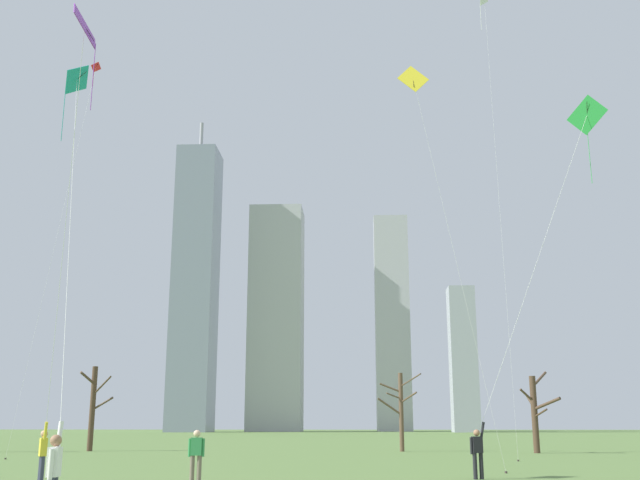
{
  "coord_description": "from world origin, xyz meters",
  "views": [
    {
      "loc": [
        1.16,
        -16.43,
        1.83
      ],
      "look_at": [
        0.0,
        6.0,
        7.37
      ],
      "focal_mm": 41.77,
      "sensor_mm": 36.0,
      "label": 1
    }
  ],
  "objects_px": {
    "bystander_watching_nearby": "(196,454)",
    "bare_tree_left_of_center": "(536,410)",
    "kite_flyer_far_back_teal": "(61,344)",
    "kite_flyer_foreground_right_purple": "(52,358)",
    "distant_kite_high_overhead_white": "(486,24)",
    "distant_kite_drifting_right_yellow": "(418,99)",
    "bare_tree_right_of_center": "(93,406)",
    "kite_flyer_midfield_right_green": "(504,368)",
    "distant_kite_drifting_left_red": "(84,117)",
    "bare_tree_center": "(400,409)"
  },
  "relations": [
    {
      "from": "kite_flyer_midfield_right_green",
      "to": "bare_tree_left_of_center",
      "type": "bearing_deg",
      "value": 74.86
    },
    {
      "from": "bare_tree_left_of_center",
      "to": "bare_tree_center",
      "type": "distance_m",
      "value": 8.71
    },
    {
      "from": "kite_flyer_midfield_right_green",
      "to": "kite_flyer_far_back_teal",
      "type": "xyz_separation_m",
      "value": [
        -11.57,
        -10.0,
        -0.15
      ]
    },
    {
      "from": "kite_flyer_midfield_right_green",
      "to": "distant_kite_drifting_right_yellow",
      "type": "distance_m",
      "value": 11.98
    },
    {
      "from": "bystander_watching_nearby",
      "to": "bare_tree_right_of_center",
      "type": "xyz_separation_m",
      "value": [
        -12.94,
        26.85,
        2.04
      ]
    },
    {
      "from": "distant_kite_high_overhead_white",
      "to": "bare_tree_left_of_center",
      "type": "bearing_deg",
      "value": 67.94
    },
    {
      "from": "kite_flyer_far_back_teal",
      "to": "bare_tree_left_of_center",
      "type": "height_order",
      "value": "kite_flyer_far_back_teal"
    },
    {
      "from": "bystander_watching_nearby",
      "to": "bare_tree_left_of_center",
      "type": "relative_size",
      "value": 0.32
    },
    {
      "from": "distant_kite_drifting_left_red",
      "to": "bare_tree_right_of_center",
      "type": "bearing_deg",
      "value": 95.58
    },
    {
      "from": "distant_kite_drifting_right_yellow",
      "to": "distant_kite_drifting_left_red",
      "type": "height_order",
      "value": "distant_kite_drifting_left_red"
    },
    {
      "from": "kite_flyer_foreground_right_purple",
      "to": "distant_kite_drifting_left_red",
      "type": "distance_m",
      "value": 28.5
    },
    {
      "from": "kite_flyer_midfield_right_green",
      "to": "distant_kite_drifting_right_yellow",
      "type": "bearing_deg",
      "value": 129.63
    },
    {
      "from": "bystander_watching_nearby",
      "to": "distant_kite_high_overhead_white",
      "type": "height_order",
      "value": "distant_kite_high_overhead_white"
    },
    {
      "from": "distant_kite_high_overhead_white",
      "to": "bare_tree_center",
      "type": "relative_size",
      "value": 5.43
    },
    {
      "from": "kite_flyer_far_back_teal",
      "to": "distant_kite_drifting_left_red",
      "type": "distance_m",
      "value": 34.01
    },
    {
      "from": "kite_flyer_foreground_right_purple",
      "to": "distant_kite_drifting_left_red",
      "type": "relative_size",
      "value": 0.54
    },
    {
      "from": "bystander_watching_nearby",
      "to": "distant_kite_high_overhead_white",
      "type": "distance_m",
      "value": 32.46
    },
    {
      "from": "distant_kite_drifting_right_yellow",
      "to": "distant_kite_high_overhead_white",
      "type": "relative_size",
      "value": 0.6
    },
    {
      "from": "kite_flyer_foreground_right_purple",
      "to": "distant_kite_drifting_left_red",
      "type": "bearing_deg",
      "value": 110.84
    },
    {
      "from": "kite_flyer_midfield_right_green",
      "to": "kite_flyer_far_back_teal",
      "type": "bearing_deg",
      "value": -139.15
    },
    {
      "from": "kite_flyer_foreground_right_purple",
      "to": "bare_tree_left_of_center",
      "type": "relative_size",
      "value": 2.63
    },
    {
      "from": "kite_flyer_foreground_right_purple",
      "to": "bare_tree_right_of_center",
      "type": "xyz_separation_m",
      "value": [
        -8.83,
        28.63,
        -0.79
      ]
    },
    {
      "from": "bystander_watching_nearby",
      "to": "bare_tree_center",
      "type": "xyz_separation_m",
      "value": [
        7.85,
        27.32,
        1.87
      ]
    },
    {
      "from": "kite_flyer_far_back_teal",
      "to": "bare_tree_left_of_center",
      "type": "distance_m",
      "value": 37.21
    },
    {
      "from": "bare_tree_left_of_center",
      "to": "kite_flyer_foreground_right_purple",
      "type": "bearing_deg",
      "value": -127.22
    },
    {
      "from": "distant_kite_high_overhead_white",
      "to": "kite_flyer_far_back_teal",
      "type": "bearing_deg",
      "value": -120.34
    },
    {
      "from": "bare_tree_left_of_center",
      "to": "distant_kite_drifting_left_red",
      "type": "bearing_deg",
      "value": -169.11
    },
    {
      "from": "bystander_watching_nearby",
      "to": "bare_tree_left_of_center",
      "type": "height_order",
      "value": "bare_tree_left_of_center"
    },
    {
      "from": "kite_flyer_midfield_right_green",
      "to": "distant_kite_drifting_right_yellow",
      "type": "relative_size",
      "value": 0.81
    },
    {
      "from": "kite_flyer_foreground_right_purple",
      "to": "bare_tree_right_of_center",
      "type": "relative_size",
      "value": 2.41
    },
    {
      "from": "kite_flyer_far_back_teal",
      "to": "bare_tree_left_of_center",
      "type": "xyz_separation_m",
      "value": [
        17.72,
        32.71,
        -0.89
      ]
    },
    {
      "from": "kite_flyer_foreground_right_purple",
      "to": "distant_kite_drifting_left_red",
      "type": "height_order",
      "value": "distant_kite_drifting_left_red"
    },
    {
      "from": "kite_flyer_far_back_teal",
      "to": "distant_kite_drifting_right_yellow",
      "type": "xyz_separation_m",
      "value": [
        9.18,
        12.89,
        11.53
      ]
    },
    {
      "from": "kite_flyer_far_back_teal",
      "to": "kite_flyer_foreground_right_purple",
      "type": "bearing_deg",
      "value": 114.04
    },
    {
      "from": "kite_flyer_far_back_teal",
      "to": "distant_kite_drifting_left_red",
      "type": "relative_size",
      "value": 0.55
    },
    {
      "from": "distant_kite_drifting_right_yellow",
      "to": "distant_kite_high_overhead_white",
      "type": "xyz_separation_m",
      "value": [
        5.32,
        11.88,
        10.2
      ]
    },
    {
      "from": "kite_flyer_midfield_right_green",
      "to": "distant_kite_high_overhead_white",
      "type": "height_order",
      "value": "distant_kite_high_overhead_white"
    },
    {
      "from": "bystander_watching_nearby",
      "to": "kite_flyer_far_back_teal",
      "type": "bearing_deg",
      "value": -100.78
    },
    {
      "from": "kite_flyer_far_back_teal",
      "to": "distant_kite_high_overhead_white",
      "type": "xyz_separation_m",
      "value": [
        14.5,
        24.77,
        21.72
      ]
    },
    {
      "from": "distant_kite_high_overhead_white",
      "to": "bare_tree_right_of_center",
      "type": "bearing_deg",
      "value": 159.37
    },
    {
      "from": "bystander_watching_nearby",
      "to": "distant_kite_high_overhead_white",
      "type": "relative_size",
      "value": 0.06
    },
    {
      "from": "kite_flyer_far_back_teal",
      "to": "bystander_watching_nearby",
      "type": "xyz_separation_m",
      "value": [
        1.47,
        7.7,
        -2.61
      ]
    },
    {
      "from": "bystander_watching_nearby",
      "to": "distant_kite_high_overhead_white",
      "type": "xyz_separation_m",
      "value": [
        13.03,
        17.08,
        24.33
      ]
    },
    {
      "from": "bare_tree_left_of_center",
      "to": "kite_flyer_far_back_teal",
      "type": "bearing_deg",
      "value": -118.44
    },
    {
      "from": "kite_flyer_midfield_right_green",
      "to": "kite_flyer_foreground_right_purple",
      "type": "height_order",
      "value": "kite_flyer_foreground_right_purple"
    },
    {
      "from": "bare_tree_right_of_center",
      "to": "kite_flyer_midfield_right_green",
      "type": "bearing_deg",
      "value": -46.81
    },
    {
      "from": "kite_flyer_midfield_right_green",
      "to": "kite_flyer_far_back_teal",
      "type": "height_order",
      "value": "kite_flyer_far_back_teal"
    },
    {
      "from": "kite_flyer_foreground_right_purple",
      "to": "bare_tree_left_of_center",
      "type": "xyz_separation_m",
      "value": [
        20.35,
        26.8,
        -1.12
      ]
    },
    {
      "from": "distant_kite_drifting_left_red",
      "to": "bare_tree_left_of_center",
      "type": "xyz_separation_m",
      "value": [
        28.47,
        5.48,
        -18.2
      ]
    },
    {
      "from": "kite_flyer_far_back_teal",
      "to": "kite_flyer_midfield_right_green",
      "type": "bearing_deg",
      "value": 40.85
    }
  ]
}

